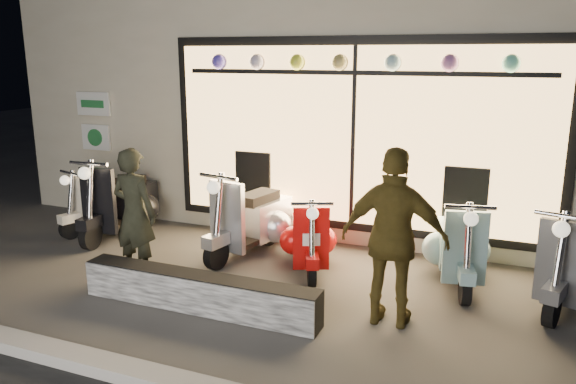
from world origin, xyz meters
name	(u,v)px	position (x,y,z in m)	size (l,w,h in m)	color
ground	(237,288)	(0.00, 0.00, 0.00)	(40.00, 40.00, 0.00)	#383533
kerb	(127,372)	(0.00, -2.00, 0.06)	(40.00, 0.25, 0.12)	slate
shop_building	(358,84)	(0.00, 4.98, 2.10)	(10.20, 6.23, 4.20)	beige
graffiti_barrier	(199,292)	(-0.11, -0.65, 0.20)	(2.69, 0.28, 0.40)	black
scooter_silver	(255,218)	(-0.36, 1.26, 0.46)	(0.71, 1.61, 1.15)	black
scooter_red	(309,236)	(0.50, 1.02, 0.38)	(0.78, 1.31, 0.96)	black
scooter_black	(125,202)	(-2.56, 1.28, 0.47)	(0.59, 1.64, 1.17)	black
scooter_cream	(111,204)	(-2.88, 1.33, 0.38)	(0.69, 1.33, 0.95)	black
scooter_blue	(458,245)	(2.30, 1.30, 0.42)	(0.68, 1.47, 1.05)	black
scooter_grey	(574,262)	(3.53, 1.12, 0.44)	(0.77, 1.54, 1.10)	black
man	(135,213)	(-1.29, -0.12, 0.79)	(0.58, 0.38, 1.59)	black
woman	(394,239)	(1.83, -0.18, 0.90)	(1.05, 0.44, 1.79)	brown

